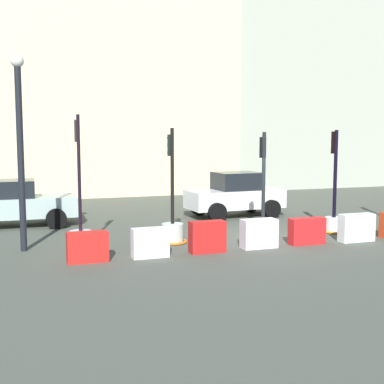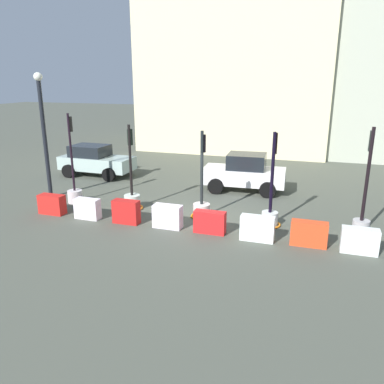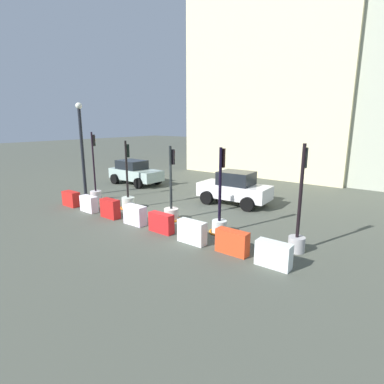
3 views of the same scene
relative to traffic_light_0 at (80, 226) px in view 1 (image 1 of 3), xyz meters
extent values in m
plane|color=#494D42|center=(5.62, -0.16, -0.66)|extent=(120.00, 120.00, 0.00)
cylinder|color=silver|center=(0.00, -0.01, -0.40)|extent=(0.62, 0.62, 0.54)
cylinder|color=black|center=(0.00, -0.01, 1.50)|extent=(0.09, 0.09, 3.26)
cube|color=black|center=(-0.02, 0.10, 2.68)|extent=(0.17, 0.15, 0.62)
sphere|color=red|center=(-0.03, 0.18, 2.89)|extent=(0.09, 0.09, 0.09)
sphere|color=orange|center=(-0.03, 0.18, 2.68)|extent=(0.09, 0.09, 0.09)
sphere|color=green|center=(-0.03, 0.18, 2.48)|extent=(0.09, 0.09, 0.09)
cylinder|color=silver|center=(2.72, 0.01, -0.37)|extent=(0.65, 0.65, 0.59)
cylinder|color=black|center=(2.72, 0.01, 1.35)|extent=(0.11, 0.11, 2.85)
cube|color=black|center=(2.69, 0.14, 2.27)|extent=(0.18, 0.18, 0.64)
sphere|color=red|center=(2.67, 0.22, 2.48)|extent=(0.10, 0.10, 0.10)
sphere|color=orange|center=(2.67, 0.22, 2.27)|extent=(0.10, 0.10, 0.10)
sphere|color=green|center=(2.67, 0.22, 2.06)|extent=(0.10, 0.10, 0.10)
torus|color=orange|center=(2.72, 0.01, -0.62)|extent=(0.87, 0.87, 0.08)
cylinder|color=beige|center=(5.71, -0.05, -0.40)|extent=(0.65, 0.65, 0.53)
cylinder|color=black|center=(5.71, -0.05, 1.27)|extent=(0.12, 0.12, 2.80)
cube|color=black|center=(5.73, 0.07, 2.18)|extent=(0.19, 0.14, 0.65)
sphere|color=red|center=(5.74, 0.14, 2.40)|extent=(0.11, 0.11, 0.11)
sphere|color=orange|center=(5.74, 0.14, 2.18)|extent=(0.11, 0.11, 0.11)
sphere|color=green|center=(5.74, 0.14, 1.97)|extent=(0.11, 0.11, 0.11)
torus|color=orange|center=(5.71, -0.05, -0.63)|extent=(0.84, 0.84, 0.07)
cylinder|color=silver|center=(8.32, -0.11, -0.41)|extent=(0.59, 0.59, 0.51)
cylinder|color=black|center=(8.32, -0.11, 1.30)|extent=(0.12, 0.12, 2.89)
cube|color=black|center=(8.33, 0.01, 2.33)|extent=(0.17, 0.15, 0.73)
sphere|color=red|center=(8.34, 0.09, 2.57)|extent=(0.10, 0.10, 0.10)
sphere|color=orange|center=(8.34, 0.09, 2.33)|extent=(0.10, 0.10, 0.10)
sphere|color=green|center=(8.34, 0.09, 2.09)|extent=(0.10, 0.10, 0.10)
torus|color=orange|center=(8.32, -0.11, -0.62)|extent=(0.82, 0.82, 0.08)
cube|color=red|center=(-0.01, -1.52, -0.28)|extent=(1.03, 0.45, 0.77)
cube|color=white|center=(1.63, -1.55, -0.27)|extent=(0.97, 0.40, 0.79)
cube|color=red|center=(3.26, -1.53, -0.23)|extent=(0.99, 0.40, 0.87)
cube|color=silver|center=(4.87, -1.46, -0.25)|extent=(1.03, 0.45, 0.83)
cube|color=red|center=(6.44, -1.48, -0.27)|extent=(1.09, 0.37, 0.79)
cube|color=white|center=(8.10, -1.61, -0.24)|extent=(1.11, 0.38, 0.85)
cube|color=white|center=(6.55, 4.08, 0.06)|extent=(3.90, 1.83, 0.73)
cube|color=black|center=(6.65, 4.09, 0.77)|extent=(1.82, 1.52, 0.69)
cylinder|color=black|center=(5.42, 3.15, -0.31)|extent=(0.73, 0.32, 0.71)
cylinder|color=black|center=(5.32, 4.88, -0.31)|extent=(0.73, 0.32, 0.71)
cylinder|color=black|center=(7.78, 3.29, -0.31)|extent=(0.73, 0.32, 0.71)
cylinder|color=black|center=(7.69, 5.01, -0.31)|extent=(0.73, 0.32, 0.71)
cube|color=#A3BBB3|center=(-1.65, 4.49, 0.04)|extent=(4.04, 1.73, 0.71)
cube|color=black|center=(-2.05, 4.50, 0.70)|extent=(1.96, 1.50, 0.60)
cylinder|color=black|center=(-0.39, 5.36, -0.31)|extent=(0.71, 0.29, 0.70)
cylinder|color=black|center=(-0.42, 3.59, -0.31)|extent=(0.71, 0.29, 0.70)
cube|color=beige|center=(3.66, 16.38, 6.76)|extent=(13.33, 8.87, 14.85)
cube|color=#ACB29D|center=(18.75, 16.38, 5.53)|extent=(17.94, 8.02, 12.39)
cylinder|color=black|center=(-1.53, 0.34, 1.87)|extent=(0.18, 0.18, 5.07)
sphere|color=silver|center=(-1.53, 0.34, 4.55)|extent=(0.36, 0.36, 0.36)
camera|label=1|loc=(-1.62, -14.40, 2.52)|focal=47.49mm
camera|label=2|loc=(9.72, -13.40, 4.49)|focal=35.83mm
camera|label=3|loc=(14.53, -9.91, 3.70)|focal=28.56mm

